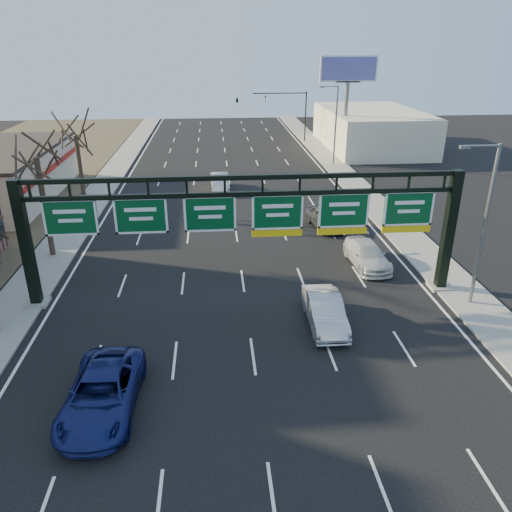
{
  "coord_description": "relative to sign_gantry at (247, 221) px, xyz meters",
  "views": [
    {
      "loc": [
        -1.53,
        -17.64,
        13.71
      ],
      "look_at": [
        0.52,
        6.43,
        3.2
      ],
      "focal_mm": 35.0,
      "sensor_mm": 36.0,
      "label": 1
    }
  ],
  "objects": [
    {
      "name": "ground",
      "position": [
        -0.16,
        -8.0,
        -4.63
      ],
      "size": [
        160.0,
        160.0,
        0.0
      ],
      "primitive_type": "plane",
      "color": "black",
      "rests_on": "ground"
    },
    {
      "name": "sidewalk_left",
      "position": [
        -12.96,
        12.0,
        -4.57
      ],
      "size": [
        3.0,
        120.0,
        0.12
      ],
      "primitive_type": "cube",
      "color": "gray",
      "rests_on": "ground"
    },
    {
      "name": "sidewalk_right",
      "position": [
        12.64,
        12.0,
        -4.57
      ],
      "size": [
        3.0,
        120.0,
        0.12
      ],
      "primitive_type": "cube",
      "color": "gray",
      "rests_on": "ground"
    },
    {
      "name": "lane_markings",
      "position": [
        -0.16,
        12.0,
        -4.62
      ],
      "size": [
        21.6,
        120.0,
        0.01
      ],
      "primitive_type": "cube",
      "color": "white",
      "rests_on": "ground"
    },
    {
      "name": "sign_gantry",
      "position": [
        0.0,
        0.0,
        0.0
      ],
      "size": [
        24.6,
        1.2,
        7.2
      ],
      "color": "black",
      "rests_on": "ground"
    },
    {
      "name": "building_right_distant",
      "position": [
        19.84,
        42.0,
        -2.13
      ],
      "size": [
        12.0,
        20.0,
        5.0
      ],
      "primitive_type": "cube",
      "color": "beige",
      "rests_on": "ground"
    },
    {
      "name": "tree_mid",
      "position": [
        -12.96,
        7.0,
        3.23
      ],
      "size": [
        3.6,
        3.6,
        9.24
      ],
      "color": "#31241B",
      "rests_on": "sidewalk_left"
    },
    {
      "name": "tree_far",
      "position": [
        -12.96,
        17.0,
        2.86
      ],
      "size": [
        3.6,
        3.6,
        8.86
      ],
      "color": "#31241B",
      "rests_on": "sidewalk_left"
    },
    {
      "name": "streetlight_near",
      "position": [
        12.31,
        -2.0,
        0.45
      ],
      "size": [
        2.15,
        0.22,
        9.0
      ],
      "color": "slate",
      "rests_on": "sidewalk_right"
    },
    {
      "name": "streetlight_far",
      "position": [
        12.31,
        32.0,
        0.45
      ],
      "size": [
        2.15,
        0.22,
        9.0
      ],
      "color": "slate",
      "rests_on": "sidewalk_right"
    },
    {
      "name": "billboard_right",
      "position": [
        14.84,
        36.98,
        4.43
      ],
      "size": [
        7.0,
        0.5,
        12.0
      ],
      "color": "slate",
      "rests_on": "ground"
    },
    {
      "name": "traffic_signal_mast",
      "position": [
        5.53,
        47.0,
        0.87
      ],
      "size": [
        10.16,
        0.54,
        7.0
      ],
      "color": "black",
      "rests_on": "ground"
    },
    {
      "name": "car_blue_suv",
      "position": [
        -6.43,
        -9.21,
        -3.81
      ],
      "size": [
        2.91,
        5.97,
        1.63
      ],
      "primitive_type": "imported",
      "rotation": [
        0.0,
        0.0,
        -0.03
      ],
      "color": "navy",
      "rests_on": "ground"
    },
    {
      "name": "car_silver_sedan",
      "position": [
        3.77,
        -3.5,
        -3.82
      ],
      "size": [
        1.75,
        4.91,
        1.61
      ],
      "primitive_type": "imported",
      "rotation": [
        0.0,
        0.0,
        -0.01
      ],
      "color": "#B2B1B7",
      "rests_on": "ground"
    },
    {
      "name": "car_white_wagon",
      "position": [
        8.12,
        3.67,
        -3.89
      ],
      "size": [
        2.37,
        5.23,
        1.49
      ],
      "primitive_type": "imported",
      "rotation": [
        0.0,
        0.0,
        0.06
      ],
      "color": "silver",
      "rests_on": "ground"
    },
    {
      "name": "car_grey_far",
      "position": [
        6.93,
        10.97,
        -3.82
      ],
      "size": [
        2.77,
        5.01,
        1.61
      ],
      "primitive_type": "imported",
      "rotation": [
        0.0,
        0.0,
        0.19
      ],
      "color": "#3E4043",
      "rests_on": "ground"
    },
    {
      "name": "car_silver_distant",
      "position": [
        -1.17,
        22.39,
        -3.82
      ],
      "size": [
        1.87,
        4.97,
        1.62
      ],
      "primitive_type": "imported",
      "rotation": [
        0.0,
        0.0,
        0.03
      ],
      "color": "#A5A4A9",
      "rests_on": "ground"
    }
  ]
}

